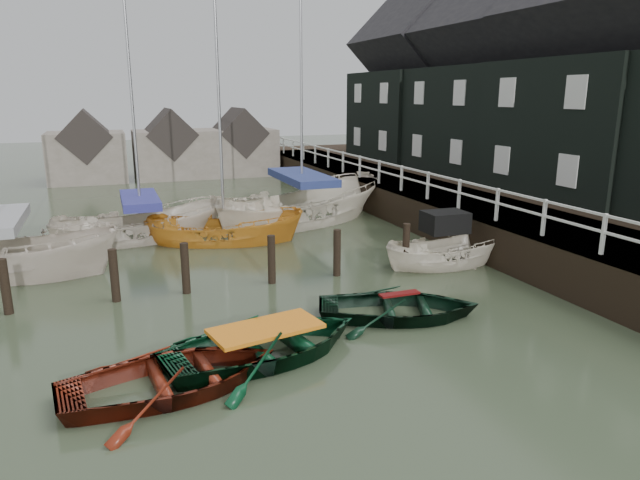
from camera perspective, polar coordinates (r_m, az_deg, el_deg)
name	(u,v)px	position (r m, az deg, el deg)	size (l,w,h in m)	color
ground	(258,328)	(13.38, -6.26, -8.73)	(120.00, 120.00, 0.00)	#2C3421
pier	(408,199)	(25.63, 8.82, 4.03)	(3.04, 32.00, 2.70)	black
land_strip	(509,207)	(28.84, 18.41, 3.17)	(14.00, 38.00, 1.50)	black
quay_houses	(540,84)	(27.33, 21.16, 14.38)	(6.52, 28.14, 10.01)	black
mooring_pilings	(189,275)	(15.79, -12.97, -3.44)	(13.72, 0.22, 1.80)	black
far_sheds	(168,149)	(38.29, -15.00, 8.83)	(14.00, 4.08, 4.39)	#665B51
rowboat_red	(175,390)	(11.05, -14.33, -14.34)	(2.83, 3.97, 0.82)	#5D1A0D
rowboat_green	(267,357)	(11.97, -5.36, -11.60)	(3.07, 4.29, 0.89)	black
rowboat_dkgreen	(399,317)	(14.03, 7.88, -7.66)	(2.75, 3.85, 0.80)	black
motorboat	(446,262)	(18.36, 12.49, -2.21)	(4.24, 1.71, 2.50)	beige
sailboat_a	(4,272)	(19.59, -29.09, -2.79)	(7.58, 4.96, 12.03)	beige
sailboat_b	(143,237)	(22.22, -17.30, 0.25)	(6.68, 3.35, 11.22)	beige
sailboat_c	(225,241)	(21.15, -9.50, -0.10)	(6.13, 3.80, 11.22)	orange
sailboat_d	(302,220)	(24.14, -1.79, 1.99)	(8.92, 5.85, 13.61)	beige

